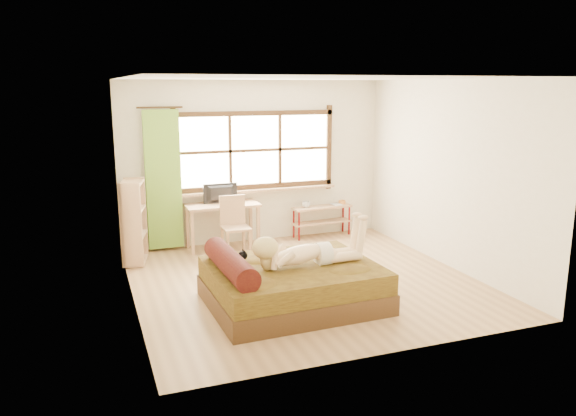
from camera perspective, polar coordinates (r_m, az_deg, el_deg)
name	(u,v)px	position (r m, az deg, el deg)	size (l,w,h in m)	color
floor	(304,281)	(7.72, 1.67, -7.42)	(4.50, 4.50, 0.00)	#9E754C
ceiling	(306,78)	(7.26, 1.81, 13.04)	(4.50, 4.50, 0.00)	white
wall_back	(255,162)	(9.47, -3.36, 4.69)	(4.50, 4.50, 0.00)	silver
wall_front	(394,222)	(5.40, 10.69, -1.40)	(4.50, 4.50, 0.00)	silver
wall_left	(128,195)	(6.87, -15.95, 1.28)	(4.50, 4.50, 0.00)	silver
wall_right	(449,174)	(8.47, 16.04, 3.30)	(4.50, 4.50, 0.00)	silver
window	(256,153)	(9.43, -3.32, 5.62)	(2.80, 0.16, 1.46)	#FFEDBF
curtain	(163,180)	(9.06, -12.55, 2.78)	(0.55, 0.10, 2.20)	#5D9C2A
bed	(289,284)	(6.83, 0.14, -7.69)	(2.05, 1.66, 0.76)	#34250F
woman	(306,241)	(6.70, 1.89, -3.36)	(1.40, 0.40, 0.60)	beige
kitten	(233,259)	(6.62, -5.64, -5.22)	(0.30, 0.12, 0.24)	black
desk	(222,210)	(9.14, -6.69, -0.19)	(1.18, 0.54, 0.74)	tan
monitor	(221,194)	(9.14, -6.81, 1.46)	(0.56, 0.07, 0.32)	black
chair	(234,222)	(8.85, -5.48, -1.42)	(0.41, 0.41, 0.92)	tan
pipe_shelf	(322,214)	(9.88, 3.51, -0.62)	(1.10, 0.35, 0.61)	tan
cup	(306,204)	(9.72, 1.85, 0.37)	(0.14, 0.14, 0.11)	gray
book	(332,205)	(9.92, 4.53, 0.32)	(0.16, 0.22, 0.02)	gray
bookshelf	(134,222)	(8.62, -15.41, -1.36)	(0.43, 0.60, 1.25)	tan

